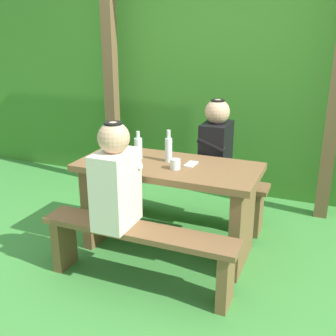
{
  "coord_description": "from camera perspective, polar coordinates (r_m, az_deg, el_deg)",
  "views": [
    {
      "loc": [
        1.13,
        -2.74,
        1.73
      ],
      "look_at": [
        0.0,
        0.0,
        0.7
      ],
      "focal_mm": 43.6,
      "sensor_mm": 36.0,
      "label": 1
    }
  ],
  "objects": [
    {
      "name": "picnic_table",
      "position": [
        3.21,
        0.0,
        -3.39
      ],
      "size": [
        1.4,
        0.64,
        0.73
      ],
      "color": "brown",
      "rests_on": "ground_plane"
    },
    {
      "name": "bench_far",
      "position": [
        3.74,
        3.14,
        -3.05
      ],
      "size": [
        1.4,
        0.24,
        0.44
      ],
      "color": "brown",
      "rests_on": "ground_plane"
    },
    {
      "name": "cell_phone",
      "position": [
        3.11,
        3.23,
        0.55
      ],
      "size": [
        0.08,
        0.14,
        0.01
      ],
      "primitive_type": "cube",
      "rotation": [
        0.0,
        0.0,
        -0.05
      ],
      "color": "silver",
      "rests_on": "picnic_table"
    },
    {
      "name": "bench_near",
      "position": [
        2.85,
        -4.19,
        -10.61
      ],
      "size": [
        1.4,
        0.24,
        0.44
      ],
      "color": "brown",
      "rests_on": "ground_plane"
    },
    {
      "name": "person_white_shirt",
      "position": [
        2.72,
        -7.31,
        -1.54
      ],
      "size": [
        0.25,
        0.35,
        0.72
      ],
      "color": "silver",
      "rests_on": "bench_near"
    },
    {
      "name": "bottle_right",
      "position": [
        3.16,
        0.08,
        2.74
      ],
      "size": [
        0.06,
        0.06,
        0.25
      ],
      "color": "silver",
      "rests_on": "picnic_table"
    },
    {
      "name": "bottle_left",
      "position": [
        3.25,
        -4.19,
        2.88
      ],
      "size": [
        0.06,
        0.06,
        0.22
      ],
      "color": "silver",
      "rests_on": "picnic_table"
    },
    {
      "name": "person_black_coat",
      "position": [
        3.53,
        6.72,
        3.3
      ],
      "size": [
        0.25,
        0.35,
        0.72
      ],
      "color": "black",
      "rests_on": "bench_far"
    },
    {
      "name": "drinking_glass",
      "position": [
        3.01,
        1.02,
        0.55
      ],
      "size": [
        0.08,
        0.08,
        0.08
      ],
      "primitive_type": "cylinder",
      "color": "silver",
      "rests_on": "picnic_table"
    },
    {
      "name": "pergola_post_right",
      "position": [
        3.92,
        22.41,
        9.14
      ],
      "size": [
        0.12,
        0.12,
        2.29
      ],
      "primitive_type": "cube",
      "color": "brown",
      "rests_on": "ground_plane"
    },
    {
      "name": "pergola_post_left",
      "position": [
        4.52,
        -7.95,
        11.53
      ],
      "size": [
        0.12,
        0.12,
        2.29
      ],
      "primitive_type": "cube",
      "color": "brown",
      "rests_on": "ground_plane"
    },
    {
      "name": "hedge_backdrop",
      "position": [
        4.63,
        8.2,
        11.17
      ],
      "size": [
        6.4,
        0.61,
        2.21
      ],
      "primitive_type": "cube",
      "color": "#3A7926",
      "rests_on": "ground_plane"
    },
    {
      "name": "ground_plane",
      "position": [
        3.43,
        0.0,
        -11.11
      ],
      "size": [
        12.0,
        12.0,
        0.0
      ],
      "primitive_type": "plane",
      "color": "#3D8939"
    }
  ]
}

